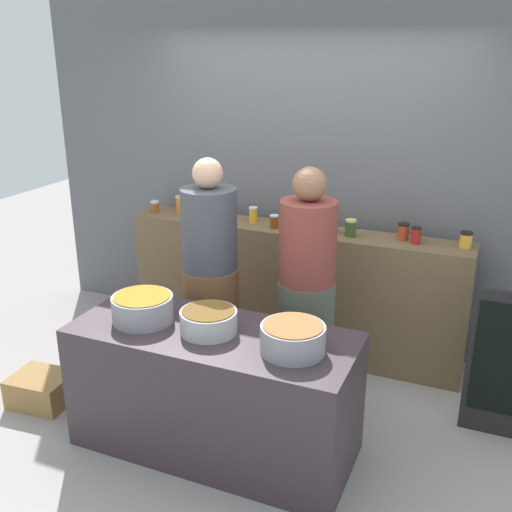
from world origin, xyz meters
The scene contains 23 objects.
ground centered at (0.00, 0.00, 0.00)m, with size 12.00×12.00×0.00m, color gray.
storefront_wall centered at (0.00, 1.45, 1.50)m, with size 4.80×0.12×3.00m, color slate.
display_shelf centered at (0.00, 1.10, 0.52)m, with size 2.70×0.36×1.03m, color brown.
prep_table centered at (0.00, -0.30, 0.40)m, with size 1.70×0.70×0.80m, color #372C32.
preserve_jar_0 centered at (-1.23, 1.06, 1.08)m, with size 0.07×0.07×0.10m.
preserve_jar_1 centered at (-1.04, 1.16, 1.10)m, with size 0.08×0.08×0.14m.
preserve_jar_2 centered at (-0.69, 1.05, 1.08)m, with size 0.08×0.08×0.11m.
preserve_jar_3 centered at (-0.36, 1.13, 1.09)m, with size 0.07×0.07×0.12m.
preserve_jar_4 centered at (-0.14, 1.04, 1.08)m, with size 0.07×0.07×0.11m.
preserve_jar_5 centered at (-0.02, 1.11, 1.09)m, with size 0.07×0.07×0.13m.
preserve_jar_6 centered at (0.11, 1.08, 1.10)m, with size 0.08×0.08×0.14m.
preserve_jar_7 centered at (0.31, 1.09, 1.08)m, with size 0.07×0.07×0.10m.
preserve_jar_8 centered at (0.45, 1.07, 1.10)m, with size 0.08×0.08×0.13m.
preserve_jar_9 centered at (0.82, 1.14, 1.09)m, with size 0.08×0.08×0.12m.
preserve_jar_10 centered at (0.92, 1.09, 1.09)m, with size 0.07×0.07×0.12m.
preserve_jar_11 centered at (1.26, 1.14, 1.09)m, with size 0.09×0.09×0.11m.
cooking_pot_left centered at (-0.45, -0.33, 0.88)m, with size 0.37×0.37×0.16m.
cooking_pot_center centered at (-0.02, -0.31, 0.86)m, with size 0.33×0.33×0.14m.
cooking_pot_right centered at (0.51, -0.34, 0.87)m, with size 0.36×0.36×0.16m.
cook_with_tongs centered at (-0.34, 0.33, 0.76)m, with size 0.39×0.39×1.68m.
cook_in_cap centered at (0.34, 0.42, 0.75)m, with size 0.39×0.39×1.66m.
bread_crate centered at (-1.33, -0.35, 0.10)m, with size 0.40×0.33×0.21m, color olive.
chalkboard_sign centered at (1.63, 0.52, 0.50)m, with size 0.50×0.05×0.99m.
Camera 1 is at (1.46, -3.07, 2.39)m, focal length 41.74 mm.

